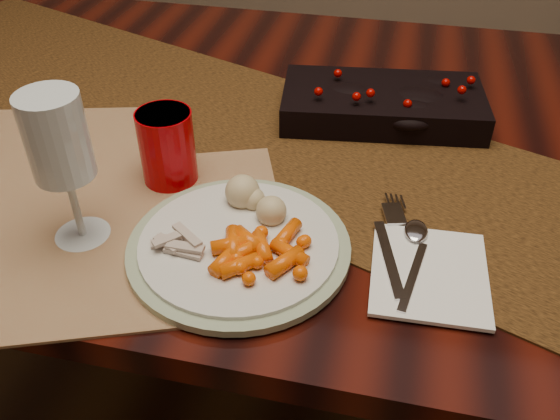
% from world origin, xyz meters
% --- Properties ---
extents(floor, '(5.00, 5.00, 0.00)m').
position_xyz_m(floor, '(0.00, 0.00, 0.00)').
color(floor, black).
rests_on(floor, ground).
extents(dining_table, '(1.80, 1.00, 0.75)m').
position_xyz_m(dining_table, '(0.00, 0.00, 0.38)').
color(dining_table, black).
rests_on(dining_table, floor).
extents(table_runner, '(1.83, 1.00, 0.00)m').
position_xyz_m(table_runner, '(-0.05, -0.06, 0.75)').
color(table_runner, '#3B1903').
rests_on(table_runner, dining_table).
extents(centerpiece, '(0.35, 0.21, 0.07)m').
position_xyz_m(centerpiece, '(0.11, 0.05, 0.79)').
color(centerpiece, black).
rests_on(centerpiece, table_runner).
extents(placemat_main, '(0.56, 0.49, 0.00)m').
position_xyz_m(placemat_main, '(-0.21, -0.33, 0.75)').
color(placemat_main, brown).
rests_on(placemat_main, dining_table).
extents(dinner_plate, '(0.34, 0.34, 0.02)m').
position_xyz_m(dinner_plate, '(-0.03, -0.33, 0.76)').
color(dinner_plate, silver).
rests_on(dinner_plate, placemat_main).
extents(baby_carrots, '(0.11, 0.09, 0.02)m').
position_xyz_m(baby_carrots, '(0.01, -0.34, 0.78)').
color(baby_carrots, '#ED5304').
rests_on(baby_carrots, dinner_plate).
extents(mashed_potatoes, '(0.09, 0.08, 0.04)m').
position_xyz_m(mashed_potatoes, '(-0.02, -0.27, 0.79)').
color(mashed_potatoes, beige).
rests_on(mashed_potatoes, dinner_plate).
extents(turkey_shreds, '(0.07, 0.06, 0.01)m').
position_xyz_m(turkey_shreds, '(-0.10, -0.36, 0.78)').
color(turkey_shreds, '#C8AB94').
rests_on(turkey_shreds, dinner_plate).
extents(napkin, '(0.14, 0.16, 0.01)m').
position_xyz_m(napkin, '(0.20, -0.32, 0.76)').
color(napkin, white).
rests_on(napkin, placemat_main).
extents(fork, '(0.07, 0.18, 0.00)m').
position_xyz_m(fork, '(0.15, -0.29, 0.76)').
color(fork, silver).
rests_on(fork, napkin).
extents(spoon, '(0.06, 0.15, 0.00)m').
position_xyz_m(spoon, '(0.18, -0.31, 0.76)').
color(spoon, silver).
rests_on(spoon, napkin).
extents(red_cup, '(0.08, 0.08, 0.11)m').
position_xyz_m(red_cup, '(-0.17, -0.20, 0.81)').
color(red_cup, '#A90005').
rests_on(red_cup, placemat_main).
extents(wine_glass, '(0.09, 0.09, 0.20)m').
position_xyz_m(wine_glass, '(-0.24, -0.34, 0.85)').
color(wine_glass, silver).
rests_on(wine_glass, dining_table).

